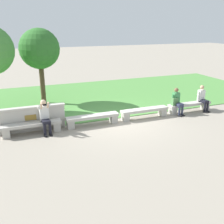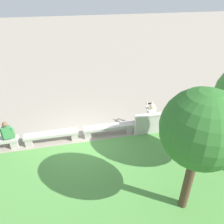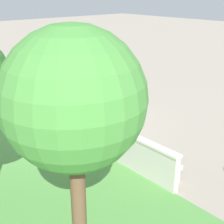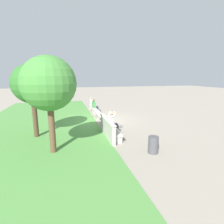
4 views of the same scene
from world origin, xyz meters
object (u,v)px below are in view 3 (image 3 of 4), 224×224
(bench_near, at_px, (89,128))
(person_distant, at_px, (29,88))
(person_photographer, at_px, (133,135))
(person_companion, at_px, (14,81))
(tree_behind_wall, at_px, (74,101))
(bench_main, at_px, (144,156))
(backpack, at_px, (30,90))
(bench_mid, at_px, (50,108))
(bench_far, at_px, (20,93))

(bench_near, distance_m, person_distant, 4.17)
(person_photographer, relative_size, person_distant, 1.05)
(person_companion, bearing_deg, tree_behind_wall, 161.57)
(bench_main, relative_size, person_distant, 1.79)
(person_photographer, height_order, person_companion, person_photographer)
(bench_near, distance_m, person_photographer, 2.00)
(bench_near, height_order, person_photographer, person_photographer)
(person_companion, distance_m, backpack, 1.60)
(backpack, bearing_deg, tree_behind_wall, 158.30)
(person_distant, bearing_deg, backpack, 168.46)
(person_photographer, bearing_deg, bench_mid, 1.00)
(bench_near, distance_m, bench_far, 4.95)
(bench_near, bearing_deg, person_distant, -0.90)
(bench_main, distance_m, bench_far, 7.42)
(bench_main, xyz_separation_m, backpack, (6.51, -0.04, 0.32))
(person_photographer, bearing_deg, bench_near, 2.27)
(person_companion, xyz_separation_m, backpack, (-1.60, 0.02, -0.05))
(bench_main, xyz_separation_m, person_photographer, (0.52, -0.08, 0.43))
(person_companion, bearing_deg, person_photographer, -179.91)
(bench_near, relative_size, person_photographer, 1.71)
(bench_main, bearing_deg, tree_behind_wall, 113.24)
(bench_far, relative_size, person_distant, 1.79)
(person_companion, height_order, backpack, person_companion)
(bench_mid, distance_m, tree_behind_wall, 7.47)
(bench_far, bearing_deg, backpack, -177.35)
(bench_main, relative_size, bench_mid, 1.00)
(bench_near, xyz_separation_m, bench_far, (4.95, 0.00, 0.00))
(bench_near, distance_m, person_companion, 5.65)
(backpack, bearing_deg, bench_main, 179.63)
(bench_far, bearing_deg, person_companion, -5.46)
(bench_main, distance_m, bench_mid, 4.95)
(person_companion, bearing_deg, bench_near, 179.33)
(bench_mid, bearing_deg, bench_main, 180.00)
(person_distant, bearing_deg, bench_main, 179.43)
(person_photographer, height_order, tree_behind_wall, tree_behind_wall)
(bench_far, relative_size, person_photographer, 1.71)
(backpack, height_order, tree_behind_wall, tree_behind_wall)
(person_distant, distance_m, person_companion, 1.48)
(person_companion, relative_size, backpack, 2.94)
(bench_mid, bearing_deg, backpack, -1.53)
(person_distant, bearing_deg, bench_mid, 177.77)
(bench_near, distance_m, bench_mid, 2.47)
(bench_main, relative_size, bench_far, 1.00)
(tree_behind_wall, bearing_deg, bench_far, -19.39)
(bench_mid, height_order, backpack, backpack)
(bench_mid, height_order, person_distant, person_distant)
(bench_mid, bearing_deg, bench_far, 0.00)
(bench_near, height_order, person_companion, person_companion)
(bench_main, distance_m, bench_near, 2.47)
(person_distant, xyz_separation_m, backpack, (-0.12, 0.02, -0.05))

